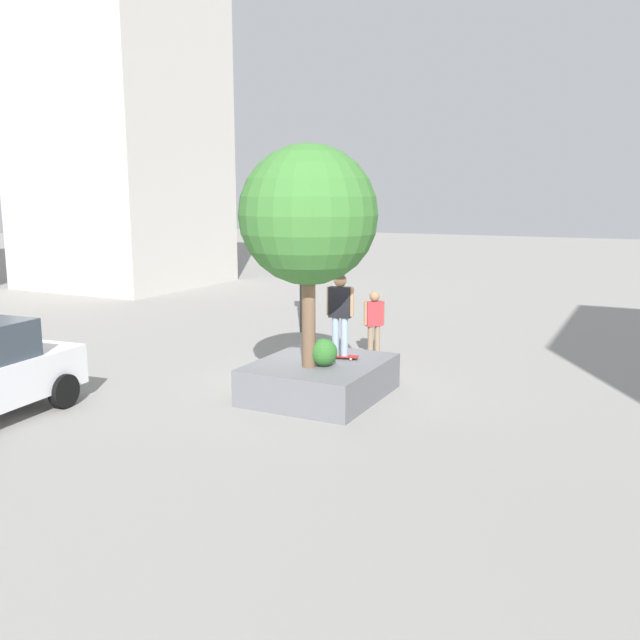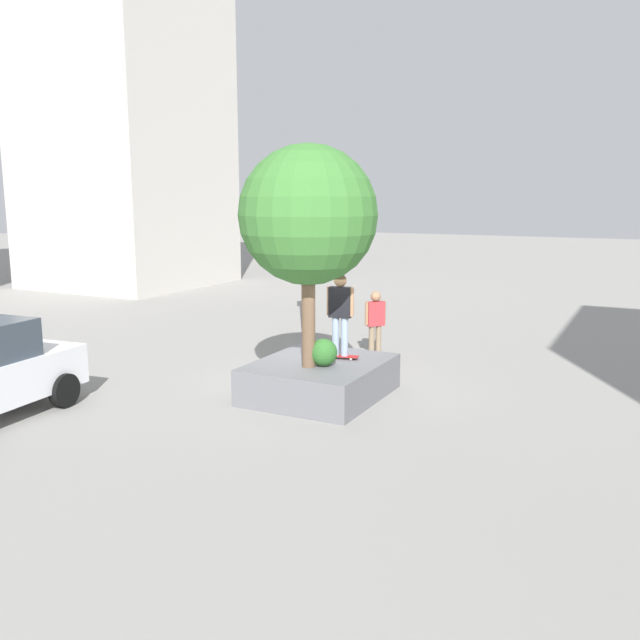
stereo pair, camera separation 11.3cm
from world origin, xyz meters
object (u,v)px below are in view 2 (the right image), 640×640
skateboarder (340,309)px  traffic_light_corner (303,228)px  planter_ledge (320,379)px  skateboard (340,356)px  bystander_watching (375,319)px  plaza_tree (308,216)px

skateboarder → traffic_light_corner: bearing=35.2°
skateboarder → planter_ledge: bearing=147.9°
traffic_light_corner → skateboard: bearing=-144.8°
bystander_watching → plaza_tree: bearing=-175.8°
planter_ledge → skateboarder: (0.43, -0.27, 1.47)m
traffic_light_corner → bystander_watching: traffic_light_corner is taller
plaza_tree → traffic_light_corner: plaza_tree is taller
planter_ledge → skateboard: skateboard is taller
planter_ledge → plaza_tree: size_ratio=0.66×
plaza_tree → skateboarder: size_ratio=2.54×
bystander_watching → planter_ledge: bearing=-174.9°
plaza_tree → skateboard: bearing=-17.9°
plaza_tree → planter_ledge: bearing=-2.8°
planter_ledge → plaza_tree: (-0.47, 0.02, 3.46)m
skateboard → bystander_watching: bystander_watching is taller
planter_ledge → skateboarder: bearing=-32.1°
skateboarder → bystander_watching: bearing=10.0°
planter_ledge → bystander_watching: size_ratio=1.68×
plaza_tree → traffic_light_corner: size_ratio=0.94×
planter_ledge → bystander_watching: (3.90, 0.35, 0.63)m
skateboarder → skateboard: bearing=-90.0°
traffic_light_corner → bystander_watching: bearing=-121.5°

